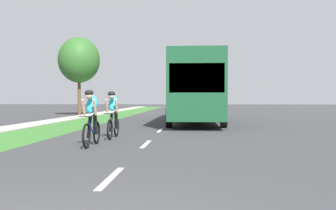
# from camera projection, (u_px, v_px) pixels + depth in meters

# --- Properties ---
(ground_plane) EXTENTS (120.00, 120.00, 0.00)m
(ground_plane) POSITION_uv_depth(u_px,v_px,m) (171.00, 120.00, 23.28)
(ground_plane) COLOR #38383A
(grass_verge) EXTENTS (2.62, 70.00, 0.01)m
(grass_verge) POSITION_uv_depth(u_px,v_px,m) (97.00, 120.00, 23.60)
(grass_verge) COLOR #38722D
(grass_verge) RESTS_ON ground_plane
(sidewalk_concrete) EXTENTS (1.46, 70.00, 0.10)m
(sidewalk_concrete) POSITION_uv_depth(u_px,v_px,m) (65.00, 119.00, 23.74)
(sidewalk_concrete) COLOR #B2ADA3
(sidewalk_concrete) RESTS_ON ground_plane
(lane_markings_center) EXTENTS (0.12, 53.13, 0.01)m
(lane_markings_center) POSITION_uv_depth(u_px,v_px,m) (174.00, 117.00, 27.27)
(lane_markings_center) COLOR white
(lane_markings_center) RESTS_ON ground_plane
(cyclist_lead) EXTENTS (0.42, 1.72, 1.58)m
(cyclist_lead) POSITION_uv_depth(u_px,v_px,m) (91.00, 117.00, 10.48)
(cyclist_lead) COLOR black
(cyclist_lead) RESTS_ON ground_plane
(cyclist_trailing) EXTENTS (0.42, 1.72, 1.58)m
(cyclist_trailing) POSITION_uv_depth(u_px,v_px,m) (113.00, 114.00, 12.54)
(cyclist_trailing) COLOR black
(cyclist_trailing) RESTS_ON ground_plane
(bus_dark_green) EXTENTS (2.78, 11.60, 3.48)m
(bus_dark_green) POSITION_uv_depth(u_px,v_px,m) (196.00, 87.00, 20.91)
(bus_dark_green) COLOR #194C2D
(bus_dark_green) RESTS_ON ground_plane
(pickup_silver) EXTENTS (2.22, 5.10, 1.64)m
(pickup_silver) POSITION_uv_depth(u_px,v_px,m) (196.00, 103.00, 40.02)
(pickup_silver) COLOR #A5A8AD
(pickup_silver) RESTS_ON ground_plane
(suv_maroon) EXTENTS (2.15, 4.70, 1.79)m
(suv_maroon) POSITION_uv_depth(u_px,v_px,m) (196.00, 101.00, 51.58)
(suv_maroon) COLOR maroon
(suv_maroon) RESTS_ON ground_plane
(street_tree_near) EXTENTS (3.23, 3.23, 6.12)m
(street_tree_near) POSITION_uv_depth(u_px,v_px,m) (79.00, 60.00, 29.22)
(street_tree_near) COLOR brown
(street_tree_near) RESTS_ON ground_plane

